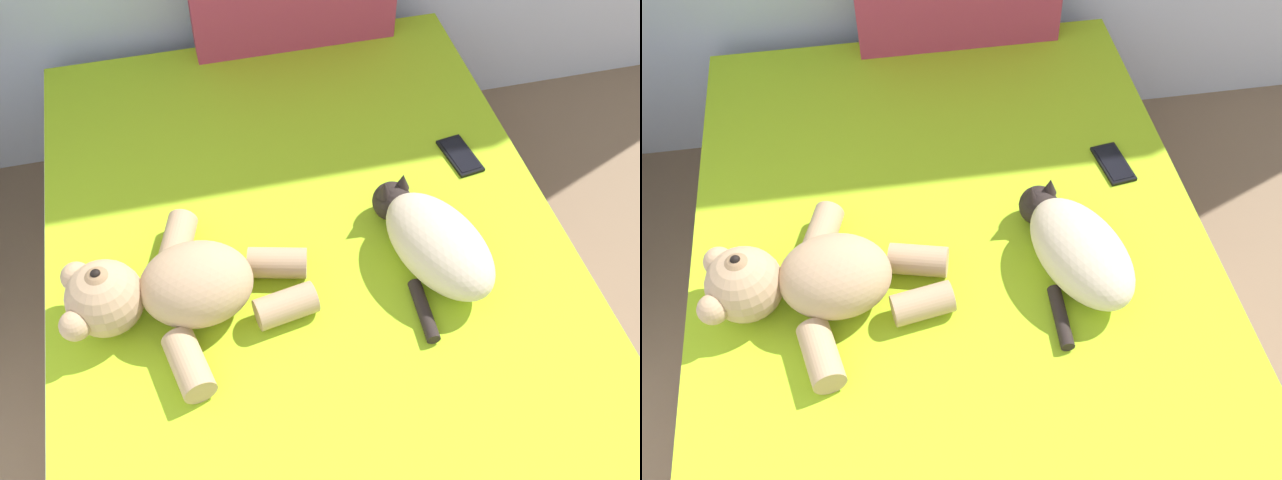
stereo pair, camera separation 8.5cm
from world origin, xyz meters
TOP-DOWN VIEW (x-y plane):
  - bed at (1.10, 2.54)m, footprint 1.33×2.04m
  - cat at (1.37, 2.53)m, footprint 0.28×0.44m
  - teddy_bear at (0.76, 2.53)m, footprint 0.57×0.51m
  - cell_phone at (1.57, 2.85)m, footprint 0.09×0.16m

SIDE VIEW (x-z plane):
  - bed at x=1.10m, z-range 0.00..0.46m
  - cell_phone at x=1.57m, z-range 0.46..0.47m
  - cat at x=1.37m, z-range 0.46..0.61m
  - teddy_bear at x=0.76m, z-range 0.45..0.64m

